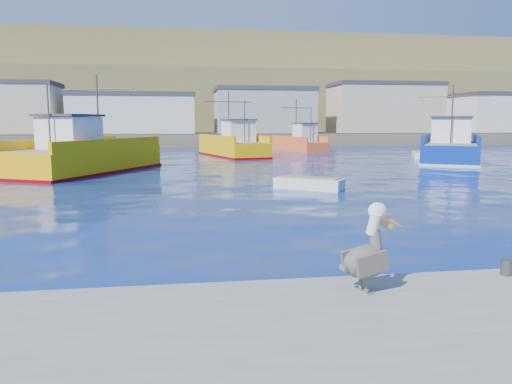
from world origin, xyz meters
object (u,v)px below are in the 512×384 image
trawler_blue (450,149)px  pelican (368,254)px  skiff_mid (309,184)px  skiff_far (420,155)px  trawler_yellow_b (234,146)px  trawler_yellow_a (86,156)px  boat_orange (301,142)px

trawler_blue → pelican: size_ratio=8.46×
skiff_mid → skiff_far: 25.54m
trawler_yellow_b → skiff_mid: (1.19, -25.08, -0.78)m
trawler_yellow_a → skiff_mid: 16.36m
skiff_far → pelican: (-19.22, -36.46, 0.91)m
trawler_blue → pelican: bearing=-121.6°
trawler_blue → boat_orange: bearing=117.5°
trawler_blue → skiff_mid: (-16.53, -15.64, -0.86)m
skiff_far → trawler_yellow_b: bearing=163.3°
trawler_yellow_a → skiff_mid: size_ratio=3.71×
trawler_yellow_a → trawler_blue: 29.67m
trawler_yellow_a → trawler_yellow_b: (11.46, 14.75, -0.09)m
boat_orange → trawler_yellow_b: bearing=-138.1°
skiff_far → pelican: bearing=-117.8°
trawler_yellow_a → pelican: size_ratio=8.51×
trawler_yellow_a → pelican: 28.44m
trawler_yellow_a → skiff_mid: trawler_yellow_a is taller
skiff_mid → pelican: pelican is taller
trawler_yellow_b → skiff_far: 17.91m
trawler_yellow_b → boat_orange: size_ratio=1.34×
trawler_yellow_a → pelican: bearing=-70.7°
trawler_yellow_b → trawler_blue: size_ratio=0.89×
trawler_yellow_a → trawler_blue: trawler_yellow_a is taller
trawler_yellow_b → boat_orange: 11.72m
trawler_yellow_b → boat_orange: (8.73, 7.82, -0.00)m
trawler_yellow_b → pelican: 41.64m
boat_orange → skiff_far: 15.47m
trawler_yellow_b → boat_orange: bearing=41.9°
trawler_blue → pelican: trawler_blue is taller
boat_orange → pelican: 50.58m
trawler_yellow_b → skiff_mid: size_ratio=3.27×
trawler_yellow_b → skiff_mid: 25.12m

